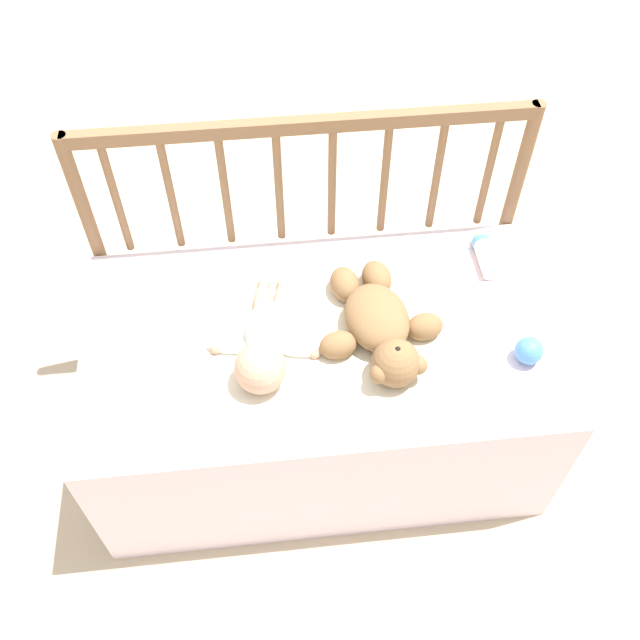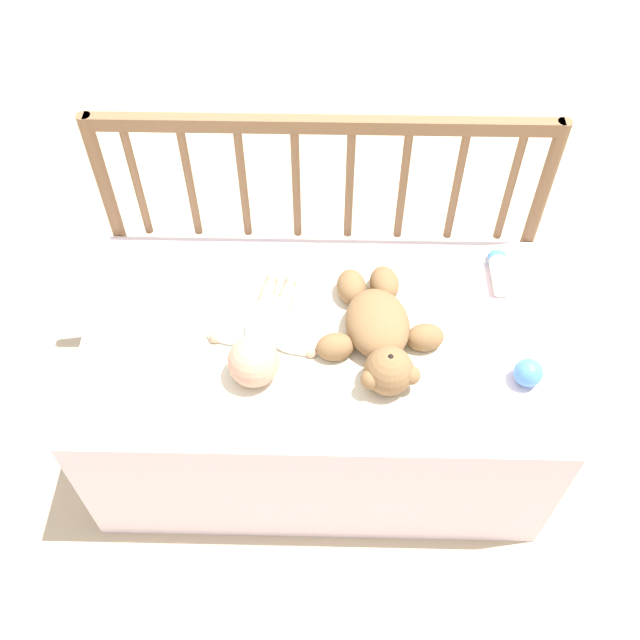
# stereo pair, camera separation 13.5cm
# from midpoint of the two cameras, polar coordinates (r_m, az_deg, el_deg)

# --- Properties ---
(ground_plane) EXTENTS (12.00, 12.00, 0.00)m
(ground_plane) POSITION_cam_midpoint_polar(r_m,az_deg,el_deg) (2.17, -1.80, -8.89)
(ground_plane) COLOR #C6B293
(crib_mattress) EXTENTS (1.18, 0.66, 0.48)m
(crib_mattress) POSITION_cam_midpoint_polar(r_m,az_deg,el_deg) (1.97, -1.98, -5.49)
(crib_mattress) COLOR silver
(crib_mattress) RESTS_ON ground_plane
(crib_rail) EXTENTS (1.18, 0.04, 0.86)m
(crib_rail) POSITION_cam_midpoint_polar(r_m,az_deg,el_deg) (1.92, -3.19, 9.43)
(crib_rail) COLOR brown
(crib_rail) RESTS_ON ground_plane
(blanket) EXTENTS (0.74, 0.48, 0.01)m
(blanket) POSITION_cam_midpoint_polar(r_m,az_deg,el_deg) (1.77, -1.96, -1.19)
(blanket) COLOR silver
(blanket) RESTS_ON crib_mattress
(teddy_bear) EXTENTS (0.32, 0.40, 0.12)m
(teddy_bear) POSITION_cam_midpoint_polar(r_m,az_deg,el_deg) (1.73, 2.55, -0.50)
(teddy_bear) COLOR olive
(teddy_bear) RESTS_ON crib_mattress
(baby) EXTENTS (0.29, 0.37, 0.12)m
(baby) POSITION_cam_midpoint_polar(r_m,az_deg,el_deg) (1.71, -6.74, -2.05)
(baby) COLOR white
(baby) RESTS_ON crib_mattress
(baby_bottle) EXTENTS (0.05, 0.15, 0.05)m
(baby_bottle) POSITION_cam_midpoint_polar(r_m,az_deg,el_deg) (1.95, 11.13, 5.13)
(baby_bottle) COLOR #F4E5CC
(baby_bottle) RESTS_ON crib_mattress
(toy_ball) EXTENTS (0.07, 0.07, 0.07)m
(toy_ball) POSITION_cam_midpoint_polar(r_m,az_deg,el_deg) (1.75, 14.29, -2.51)
(toy_ball) COLOR #4C8CDB
(toy_ball) RESTS_ON crib_mattress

